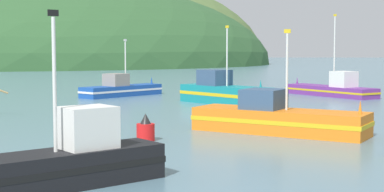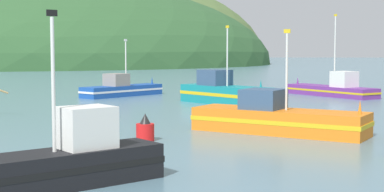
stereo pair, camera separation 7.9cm
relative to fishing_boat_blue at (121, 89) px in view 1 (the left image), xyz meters
The scene contains 7 objects.
hill_far_right 192.13m from the fishing_boat_blue, 106.52° to the left, with size 167.84×134.27×74.78m, color #516B38.
fishing_boat_blue is the anchor object (origin of this frame).
fishing_boat_teal 11.92m from the fishing_boat_blue, 37.38° to the right, with size 7.56×7.81×6.27m.
fishing_boat_orange 26.44m from the fishing_boat_blue, 63.12° to the right, with size 9.31×6.66×5.40m.
fishing_boat_purple 19.79m from the fishing_boat_blue, ahead, with size 7.56×9.52×7.62m.
fishing_boat_black 36.13m from the fishing_boat_blue, 84.09° to the right, with size 6.75×6.16×5.59m.
channel_buoy 26.96m from the fishing_boat_blue, 78.53° to the right, with size 0.87×0.87×1.32m.
Camera 1 is at (9.51, -11.71, 4.38)m, focal length 54.19 mm.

